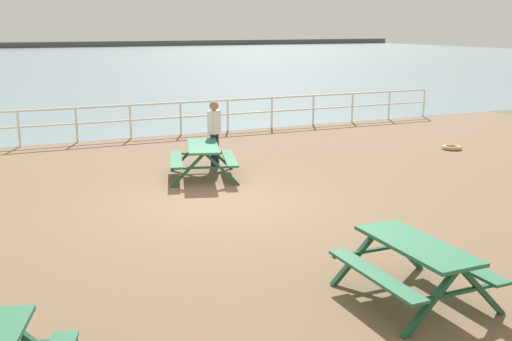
# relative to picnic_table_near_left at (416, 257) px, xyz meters

# --- Properties ---
(ground_plane) EXTENTS (30.00, 24.00, 0.20)m
(ground_plane) POSITION_rel_picnic_table_near_left_xyz_m (-0.81, 5.21, -0.68)
(ground_plane) COLOR brown
(sea_band) EXTENTS (142.00, 90.00, 0.01)m
(sea_band) POSITION_rel_picnic_table_near_left_xyz_m (-0.81, 57.96, -0.58)
(sea_band) COLOR gray
(sea_band) RESTS_ON ground
(distant_shoreline) EXTENTS (142.00, 6.00, 1.80)m
(distant_shoreline) POSITION_rel_picnic_table_near_left_xyz_m (-0.81, 100.96, -0.58)
(distant_shoreline) COLOR #4C4C47
(distant_shoreline) RESTS_ON ground
(seaward_railing) EXTENTS (23.07, 0.07, 1.08)m
(seaward_railing) POSITION_rel_picnic_table_near_left_xyz_m (-0.81, 12.96, 0.15)
(seaward_railing) COLOR white
(seaward_railing) RESTS_ON ground
(picnic_table_near_left) EXTENTS (1.54, 1.80, 0.80)m
(picnic_table_near_left) POSITION_rel_picnic_table_near_left_xyz_m (0.00, 0.00, 0.00)
(picnic_table_near_left) COLOR #286B47
(picnic_table_near_left) RESTS_ON ground
(picnic_table_far_left) EXTENTS (1.94, 2.15, 0.80)m
(picnic_table_far_left) POSITION_rel_picnic_table_near_left_xyz_m (-0.37, 7.24, 0.00)
(picnic_table_far_left) COLOR #286B47
(picnic_table_far_left) RESTS_ON ground
(visitor) EXTENTS (0.40, 0.40, 1.66)m
(visitor) POSITION_rel_picnic_table_near_left_xyz_m (0.26, 8.19, 0.36)
(visitor) COLOR #1E2338
(visitor) RESTS_ON ground
(rope_coil) EXTENTS (0.55, 0.55, 0.11)m
(rope_coil) POSITION_rel_picnic_table_near_left_xyz_m (7.27, 7.47, -0.53)
(rope_coil) COLOR tan
(rope_coil) RESTS_ON ground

